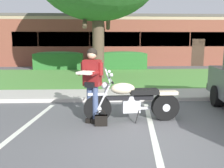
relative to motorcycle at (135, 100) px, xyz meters
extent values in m
plane|color=#565659|center=(0.28, -0.87, -0.49)|extent=(140.00, 140.00, 0.00)
cube|color=#B7B2A8|center=(0.28, 1.92, -0.43)|extent=(60.00, 0.20, 0.12)
cube|color=#B7B2A8|center=(0.28, 2.77, -0.45)|extent=(60.00, 1.50, 0.08)
cube|color=#518E3D|center=(0.28, 7.02, -0.46)|extent=(60.00, 7.01, 0.06)
cube|color=silver|center=(-2.51, -0.67, -0.49)|extent=(0.65, 4.38, 0.01)
cube|color=silver|center=(0.27, -0.67, -0.49)|extent=(0.65, 4.38, 0.01)
cylinder|color=black|center=(-0.88, -0.05, -0.17)|extent=(0.64, 0.13, 0.64)
cylinder|color=silver|center=(-0.88, -0.05, -0.17)|extent=(0.19, 0.13, 0.18)
cylinder|color=black|center=(0.72, 0.03, -0.17)|extent=(0.65, 0.21, 0.64)
cylinder|color=silver|center=(0.72, 0.03, -0.17)|extent=(0.19, 0.21, 0.18)
cube|color=silver|center=(-0.88, -0.05, 0.18)|extent=(0.45, 0.16, 0.06)
cube|color=beige|center=(0.77, 0.04, 0.17)|extent=(0.45, 0.22, 0.08)
cylinder|color=silver|center=(-0.74, -0.12, 0.11)|extent=(0.31, 0.06, 0.58)
cylinder|color=silver|center=(-0.75, 0.04, 0.11)|extent=(0.31, 0.06, 0.58)
sphere|color=silver|center=(-0.71, -0.04, 0.37)|extent=(0.17, 0.17, 0.17)
cylinder|color=silver|center=(-0.57, -0.03, 0.49)|extent=(0.07, 0.72, 0.03)
cylinder|color=black|center=(-0.55, -0.39, 0.49)|extent=(0.05, 0.10, 0.04)
cylinder|color=black|center=(-0.59, 0.33, 0.49)|extent=(0.05, 0.10, 0.04)
sphere|color=silver|center=(-0.57, -0.33, 0.65)|extent=(0.08, 0.08, 0.08)
sphere|color=silver|center=(-0.60, 0.26, 0.65)|extent=(0.08, 0.08, 0.08)
cube|color=#B2BCC6|center=(-0.65, -0.04, 0.59)|extent=(0.16, 0.37, 0.35)
cube|color=black|center=(-0.13, -0.01, 0.07)|extent=(1.10, 0.16, 0.10)
ellipsoid|color=beige|center=(-0.30, -0.02, 0.29)|extent=(0.58, 0.35, 0.26)
cube|color=black|center=(0.20, 0.01, 0.21)|extent=(0.65, 0.31, 0.12)
cube|color=silver|center=(-0.10, -0.01, -0.13)|extent=(0.41, 0.26, 0.28)
cylinder|color=silver|center=(-0.13, -0.01, 0.03)|extent=(0.18, 0.13, 0.21)
cylinder|color=silver|center=(-0.07, -0.01, 0.03)|extent=(0.18, 0.13, 0.21)
cylinder|color=silver|center=(0.26, 0.15, -0.23)|extent=(0.60, 0.11, 0.08)
cylinder|color=silver|center=(0.46, 0.16, -0.23)|extent=(0.60, 0.11, 0.08)
cylinder|color=black|center=(0.03, -0.16, -0.34)|extent=(0.12, 0.12, 0.30)
cube|color=black|center=(-0.93, -0.10, -0.44)|extent=(0.19, 0.26, 0.10)
cube|color=black|center=(-1.06, -0.05, -0.44)|extent=(0.19, 0.26, 0.10)
cylinder|color=#3D4C70|center=(-0.93, -0.08, -0.06)|extent=(0.14, 0.14, 0.86)
cylinder|color=#3D4C70|center=(-1.06, -0.03, -0.06)|extent=(0.14, 0.14, 0.86)
cube|color=maroon|center=(-0.99, -0.06, 0.66)|extent=(0.44, 0.35, 0.58)
cube|color=maroon|center=(-0.99, -0.06, 0.93)|extent=(0.35, 0.30, 0.06)
sphere|color=tan|center=(-0.99, -0.06, 1.07)|extent=(0.21, 0.21, 0.21)
sphere|color=black|center=(-0.99, -0.04, 1.10)|extent=(0.23, 0.23, 0.23)
cube|color=black|center=(-1.04, -0.18, 0.41)|extent=(0.24, 0.18, 0.12)
cylinder|color=maroon|center=(-0.91, -0.27, 0.68)|extent=(0.21, 0.35, 0.09)
cylinder|color=maroon|center=(-1.20, -0.14, 0.68)|extent=(0.21, 0.35, 0.09)
cylinder|color=maroon|center=(-0.80, -0.16, 0.76)|extent=(0.10, 0.10, 0.28)
cylinder|color=maroon|center=(-1.20, 0.01, 0.76)|extent=(0.10, 0.10, 0.28)
cube|color=beige|center=(-1.11, -0.33, 0.70)|extent=(0.42, 0.42, 0.05)
cube|color=black|center=(-0.80, -0.31, -0.37)|extent=(0.28, 0.12, 0.24)
cube|color=black|center=(-0.80, -0.31, -0.27)|extent=(0.28, 0.13, 0.04)
torus|color=black|center=(-0.80, -0.31, -0.23)|extent=(0.20, 0.02, 0.20)
cylinder|color=black|center=(2.56, 1.23, -0.19)|extent=(0.34, 0.63, 0.60)
cylinder|color=#4C3D2D|center=(-0.95, 6.57, 1.09)|extent=(0.57, 0.57, 3.16)
cylinder|color=#4C3D2D|center=(-0.46, 6.57, 2.47)|extent=(0.20, 1.12, 1.03)
cylinder|color=#4C3D2D|center=(-1.57, 6.57, 2.65)|extent=(0.20, 1.37, 1.36)
cube|color=#286028|center=(-3.69, 10.83, 0.06)|extent=(3.24, 0.90, 1.10)
ellipsoid|color=#286028|center=(-3.69, 10.83, 0.61)|extent=(3.08, 0.84, 0.28)
cube|color=#286028|center=(0.64, 10.83, 0.06)|extent=(3.18, 0.90, 1.10)
ellipsoid|color=#286028|center=(0.64, 10.83, 0.61)|extent=(3.02, 0.84, 0.28)
cube|color=brown|center=(2.16, 17.21, 1.40)|extent=(22.80, 8.15, 3.78)
cube|color=#998466|center=(2.16, 13.17, 3.17)|extent=(22.80, 0.10, 0.24)
cube|color=#4C4742|center=(2.16, 17.21, 3.39)|extent=(23.03, 8.23, 0.20)
cube|color=#1E282D|center=(2.16, 13.16, 1.59)|extent=(19.38, 0.06, 1.10)
cube|color=brown|center=(-5.59, 13.15, 1.59)|extent=(0.08, 0.04, 1.20)
cube|color=brown|center=(-1.71, 13.15, 1.59)|extent=(0.08, 0.04, 1.20)
cube|color=brown|center=(2.16, 13.15, 1.59)|extent=(0.08, 0.04, 1.20)
cube|color=brown|center=(6.04, 13.15, 1.59)|extent=(0.08, 0.04, 1.20)
cube|color=#473323|center=(6.72, 13.17, 0.56)|extent=(1.00, 0.08, 2.10)
camera|label=1|loc=(-0.76, -5.39, 1.33)|focal=38.35mm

